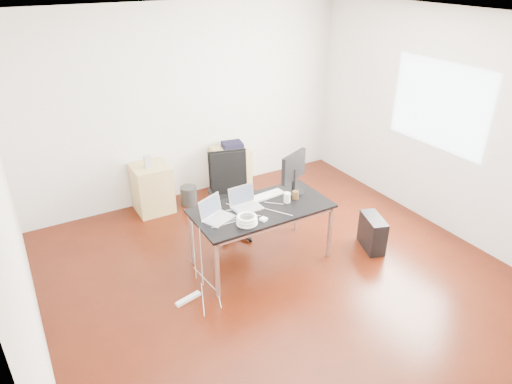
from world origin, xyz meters
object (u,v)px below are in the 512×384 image
office_chair (231,191)px  pc_tower (372,233)px  filing_cabinet_right (231,170)px  desk (261,211)px  filing_cabinet_left (152,188)px

office_chair → pc_tower: 1.87m
filing_cabinet_right → pc_tower: filing_cabinet_right is taller
desk → pc_tower: 1.49m
desk → filing_cabinet_left: (-0.73, 1.84, -0.33)m
desk → office_chair: office_chair is taller
desk → office_chair: size_ratio=1.48×
filing_cabinet_left → pc_tower: (2.06, -2.32, -0.13)m
office_chair → filing_cabinet_left: bearing=138.3°
office_chair → pc_tower: bearing=-27.7°
office_chair → pc_tower: office_chair is taller
office_chair → desk: bearing=-74.4°
filing_cabinet_right → pc_tower: (0.80, -2.32, -0.13)m
filing_cabinet_left → pc_tower: bearing=-48.4°
filing_cabinet_left → pc_tower: filing_cabinet_left is taller
pc_tower → filing_cabinet_left: bearing=151.3°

